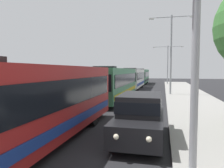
% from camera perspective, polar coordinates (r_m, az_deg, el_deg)
% --- Properties ---
extents(bus_lead, '(2.58, 11.00, 3.21)m').
position_cam_1_polar(bus_lead, '(8.65, -18.58, -4.34)').
color(bus_lead, maroon).
rests_on(bus_lead, ground_plane).
extents(bus_second_in_line, '(2.58, 11.93, 3.21)m').
position_cam_1_polar(bus_second_in_line, '(20.46, 0.72, 0.40)').
color(bus_second_in_line, '#33724C').
rests_on(bus_second_in_line, ground_plane).
extents(bus_middle, '(2.58, 11.02, 3.21)m').
position_cam_1_polar(bus_middle, '(33.20, 5.77, 1.65)').
color(bus_middle, silver).
rests_on(bus_middle, ground_plane).
extents(bus_fourth_in_line, '(2.58, 10.68, 3.21)m').
position_cam_1_polar(bus_fourth_in_line, '(45.24, 7.90, 2.18)').
color(bus_fourth_in_line, '#33724C').
rests_on(bus_fourth_in_line, ground_plane).
extents(white_suv, '(1.86, 4.60, 1.90)m').
position_cam_1_polar(white_suv, '(8.85, 7.68, -8.31)').
color(white_suv, black).
rests_on(white_suv, ground_plane).
extents(box_truck_oncoming, '(2.35, 6.85, 3.15)m').
position_cam_1_polar(box_truck_oncoming, '(52.64, 5.10, 2.42)').
color(box_truck_oncoming, black).
rests_on(box_truck_oncoming, ground_plane).
extents(streetlamp_mid, '(5.02, 0.28, 8.93)m').
position_cam_1_polar(streetlamp_mid, '(25.12, 15.71, 9.58)').
color(streetlamp_mid, gray).
rests_on(streetlamp_mid, sidewalk).
extents(streetlamp_far, '(5.91, 0.28, 7.70)m').
position_cam_1_polar(streetlamp_far, '(44.14, 14.85, 6.23)').
color(streetlamp_far, gray).
rests_on(streetlamp_far, sidewalk).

